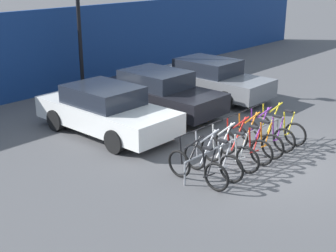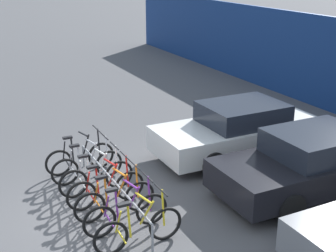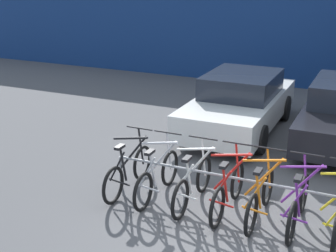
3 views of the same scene
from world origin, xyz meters
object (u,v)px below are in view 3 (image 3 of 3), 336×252
at_px(bicycle_red, 228,191).
at_px(car_white, 240,103).
at_px(bike_rack, 227,180).
at_px(bicycle_white, 193,184).
at_px(bicycle_black, 129,171).
at_px(bicycle_orange, 260,197).
at_px(bicycle_purple, 298,205).
at_px(bicycle_silver, 157,177).

height_order(bicycle_red, car_white, car_white).
bearing_deg(bike_rack, bicycle_white, -164.87).
bearing_deg(bike_rack, bicycle_black, -175.21).
xyz_separation_m(bike_rack, bicycle_red, (0.06, -0.15, -0.11)).
bearing_deg(bicycle_white, car_white, 98.32).
distance_m(bicycle_black, bicycle_orange, 2.36).
relative_size(bicycle_white, bicycle_orange, 1.00).
xyz_separation_m(bicycle_white, bicycle_red, (0.61, 0.00, 0.00)).
xyz_separation_m(bicycle_orange, car_white, (-1.53, 4.03, 0.31)).
bearing_deg(bicycle_orange, car_white, 114.06).
bearing_deg(bicycle_purple, bike_rack, 171.46).
height_order(bicycle_black, bicycle_red, same).
bearing_deg(bicycle_black, car_white, 75.15).
distance_m(bike_rack, bicycle_black, 1.78).
distance_m(bicycle_red, bicycle_purple, 1.11).
distance_m(bicycle_black, bicycle_white, 1.22).
bearing_deg(bicycle_purple, bicycle_red, 178.66).
bearing_deg(bicycle_black, bicycle_purple, -3.13).
xyz_separation_m(bicycle_red, bicycle_purple, (1.11, 0.00, 0.00)).
xyz_separation_m(bicycle_black, bicycle_purple, (2.95, 0.00, 0.00)).
bearing_deg(bicycle_orange, bicycle_white, -176.73).
height_order(bicycle_black, bicycle_orange, same).
height_order(bike_rack, bicycle_white, bicycle_white).
relative_size(bicycle_red, bicycle_orange, 1.00).
height_order(bicycle_black, bicycle_silver, same).
relative_size(bike_rack, bicycle_white, 2.39).
xyz_separation_m(bike_rack, bicycle_orange, (0.59, -0.15, -0.11)).
distance_m(bicycle_silver, bicycle_red, 1.27).
xyz_separation_m(bicycle_silver, bicycle_red, (1.27, 0.00, 0.00)).
relative_size(bicycle_orange, bicycle_purple, 1.00).
distance_m(bicycle_silver, bicycle_orange, 1.80).
bearing_deg(bicycle_red, bicycle_black, -178.68).
xyz_separation_m(bike_rack, bicycle_silver, (-1.21, -0.15, -0.11)).
relative_size(bicycle_white, bicycle_red, 1.00).
xyz_separation_m(bike_rack, bicycle_purple, (1.18, -0.15, -0.11)).
relative_size(bicycle_black, bicycle_silver, 1.00).
height_order(bicycle_orange, car_white, car_white).
relative_size(bicycle_black, bicycle_purple, 1.00).
distance_m(bike_rack, bicycle_white, 0.58).
bearing_deg(bicycle_red, bicycle_silver, -178.68).
bearing_deg(bike_rack, bicycle_silver, -172.99).
xyz_separation_m(bicycle_red, car_white, (-1.00, 4.03, 0.31)).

